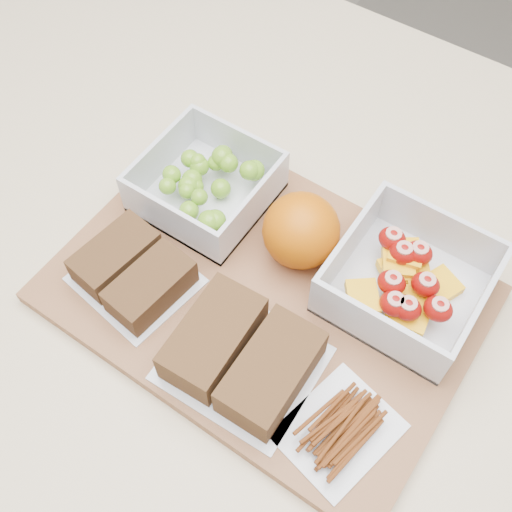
% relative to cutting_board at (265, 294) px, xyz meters
% --- Properties ---
extents(ground, '(4.00, 4.00, 0.00)m').
position_rel_cutting_board_xyz_m(ground, '(-0.02, 0.03, -0.91)').
color(ground, gray).
rests_on(ground, ground).
extents(counter, '(1.20, 0.90, 0.90)m').
position_rel_cutting_board_xyz_m(counter, '(-0.02, 0.03, -0.46)').
color(counter, beige).
rests_on(counter, ground).
extents(cutting_board, '(0.42, 0.30, 0.02)m').
position_rel_cutting_board_xyz_m(cutting_board, '(0.00, 0.00, 0.00)').
color(cutting_board, '#8E5D3B').
rests_on(cutting_board, counter).
extents(grape_container, '(0.13, 0.13, 0.06)m').
position_rel_cutting_board_xyz_m(grape_container, '(-0.12, 0.07, 0.03)').
color(grape_container, silver).
rests_on(grape_container, cutting_board).
extents(fruit_container, '(0.14, 0.14, 0.06)m').
position_rel_cutting_board_xyz_m(fruit_container, '(0.12, 0.08, 0.03)').
color(fruit_container, silver).
rests_on(fruit_container, cutting_board).
extents(orange, '(0.08, 0.08, 0.08)m').
position_rel_cutting_board_xyz_m(orange, '(0.00, 0.06, 0.05)').
color(orange, '#CA5C04').
rests_on(orange, cutting_board).
extents(sandwich_bag_left, '(0.13, 0.12, 0.04)m').
position_rel_cutting_board_xyz_m(sandwich_bag_left, '(-0.12, -0.07, 0.03)').
color(sandwich_bag_left, silver).
rests_on(sandwich_bag_left, cutting_board).
extents(sandwich_bag_center, '(0.14, 0.13, 0.04)m').
position_rel_cutting_board_xyz_m(sandwich_bag_center, '(0.03, -0.08, 0.03)').
color(sandwich_bag_center, silver).
rests_on(sandwich_bag_center, cutting_board).
extents(pretzel_bag, '(0.11, 0.12, 0.02)m').
position_rel_cutting_board_xyz_m(pretzel_bag, '(0.14, -0.08, 0.02)').
color(pretzel_bag, silver).
rests_on(pretzel_bag, cutting_board).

